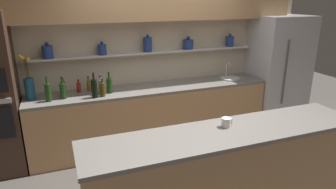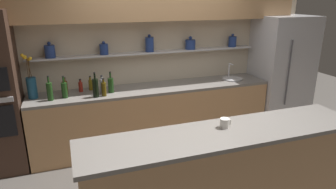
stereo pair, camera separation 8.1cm
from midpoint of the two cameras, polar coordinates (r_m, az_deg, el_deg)
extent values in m
plane|color=#4C4742|center=(3.88, 5.62, -16.73)|extent=(12.00, 12.00, 0.00)
cube|color=beige|center=(4.76, -2.06, 7.11)|extent=(5.20, 0.10, 2.60)
cube|color=#B7B7BC|center=(4.58, -3.01, 8.01)|extent=(3.49, 0.18, 0.02)
cylinder|color=navy|center=(4.37, -21.08, 7.65)|extent=(0.14, 0.14, 0.17)
sphere|color=navy|center=(4.35, -21.24, 9.06)|extent=(0.05, 0.05, 0.05)
cylinder|color=navy|center=(4.41, -11.58, 8.44)|extent=(0.12, 0.12, 0.15)
sphere|color=navy|center=(4.40, -11.66, 9.67)|extent=(0.04, 0.04, 0.04)
cylinder|color=navy|center=(4.55, -3.02, 9.49)|extent=(0.13, 0.13, 0.22)
sphere|color=navy|center=(4.53, -3.05, 11.12)|extent=(0.04, 0.04, 0.04)
cylinder|color=navy|center=(4.78, 4.76, 9.47)|extent=(0.16, 0.16, 0.15)
sphere|color=navy|center=(4.77, 4.80, 10.68)|extent=(0.06, 0.06, 0.06)
cylinder|color=navy|center=(5.13, 12.61, 9.81)|extent=(0.13, 0.13, 0.17)
sphere|color=navy|center=(5.12, 12.70, 10.99)|extent=(0.05, 0.05, 0.05)
cube|color=tan|center=(4.47, -1.29, 16.59)|extent=(4.42, 0.34, 0.42)
cube|color=tan|center=(4.65, -2.04, -4.27)|extent=(3.59, 0.62, 0.88)
cube|color=slate|center=(4.49, -2.10, 1.16)|extent=(3.59, 0.62, 0.04)
cube|color=tan|center=(3.12, 11.26, -15.75)|extent=(2.71, 0.55, 0.98)
cube|color=slate|center=(2.87, 11.89, -7.26)|extent=(2.77, 0.61, 0.04)
cube|color=#B7B7BC|center=(5.53, 21.09, 3.84)|extent=(0.91, 0.70, 1.92)
cylinder|color=#4C4C51|center=(5.14, 22.41, 3.76)|extent=(0.02, 0.02, 1.05)
cylinder|color=navy|center=(4.33, -24.00, 1.15)|extent=(0.12, 0.12, 0.28)
cylinder|color=#4C3319|center=(4.27, -24.48, 4.70)|extent=(0.02, 0.03, 0.27)
sphere|color=yellow|center=(4.26, -25.16, 6.45)|extent=(0.05, 0.05, 0.05)
cylinder|color=#4C3319|center=(4.27, -24.77, 4.86)|extent=(0.01, 0.07, 0.29)
sphere|color=yellow|center=(4.24, -25.57, 6.75)|extent=(0.04, 0.04, 0.04)
cylinder|color=#4C3319|center=(4.29, -24.43, 4.47)|extent=(0.03, 0.01, 0.23)
sphere|color=yellow|center=(4.30, -24.60, 6.04)|extent=(0.04, 0.04, 0.04)
cylinder|color=#4C3319|center=(4.27, -24.43, 4.62)|extent=(0.03, 0.04, 0.25)
sphere|color=yellow|center=(4.21, -24.26, 6.28)|extent=(0.04, 0.04, 0.04)
cylinder|color=#B7B7BC|center=(5.03, 12.62, 2.95)|extent=(0.33, 0.33, 0.02)
cylinder|color=#B7B7BC|center=(5.10, 11.99, 4.60)|extent=(0.02, 0.02, 0.22)
cylinder|color=#B7B7BC|center=(5.03, 12.42, 5.66)|extent=(0.02, 0.12, 0.02)
cylinder|color=#193814|center=(4.20, -18.60, 0.76)|extent=(0.08, 0.08, 0.21)
cylinder|color=#193814|center=(4.16, -18.79, 2.65)|extent=(0.02, 0.02, 0.08)
cylinder|color=black|center=(4.15, -18.86, 3.28)|extent=(0.03, 0.03, 0.01)
cylinder|color=maroon|center=(4.42, -15.79, 1.38)|extent=(0.06, 0.06, 0.14)
cylinder|color=maroon|center=(4.40, -15.89, 2.44)|extent=(0.03, 0.03, 0.04)
cylinder|color=black|center=(4.39, -15.91, 2.75)|extent=(0.03, 0.03, 0.01)
cylinder|color=brown|center=(4.46, -14.03, 1.73)|extent=(0.05, 0.05, 0.15)
cylinder|color=brown|center=(4.43, -14.13, 2.94)|extent=(0.03, 0.03, 0.05)
cylinder|color=black|center=(4.42, -14.16, 3.34)|extent=(0.03, 0.03, 0.01)
cylinder|color=#193814|center=(4.28, -10.31, 1.72)|extent=(0.08, 0.08, 0.21)
cylinder|color=#193814|center=(4.24, -10.41, 3.57)|extent=(0.02, 0.02, 0.08)
cylinder|color=black|center=(4.23, -10.45, 4.19)|extent=(0.03, 0.03, 0.01)
cylinder|color=#47380A|center=(4.14, -11.57, 0.96)|extent=(0.06, 0.06, 0.19)
cylinder|color=#47380A|center=(4.11, -11.68, 2.53)|extent=(0.03, 0.03, 0.05)
cylinder|color=black|center=(4.10, -11.70, 2.96)|extent=(0.03, 0.03, 0.01)
cylinder|color=gray|center=(4.22, -11.88, 1.42)|extent=(0.06, 0.06, 0.21)
cylinder|color=gray|center=(4.18, -12.00, 3.10)|extent=(0.03, 0.03, 0.04)
cylinder|color=black|center=(4.18, -12.02, 3.49)|extent=(0.03, 0.03, 0.01)
cylinder|color=black|center=(4.11, -13.08, 1.19)|extent=(0.08, 0.08, 0.25)
cylinder|color=black|center=(4.07, -13.25, 3.41)|extent=(0.02, 0.02, 0.08)
cylinder|color=black|center=(4.06, -13.30, 4.05)|extent=(0.03, 0.03, 0.01)
cylinder|color=#4C2D0C|center=(4.34, -18.48, 1.18)|extent=(0.07, 0.07, 0.19)
cylinder|color=#4C2D0C|center=(4.31, -18.64, 2.64)|extent=(0.03, 0.03, 0.04)
cylinder|color=black|center=(4.31, -18.68, 3.02)|extent=(0.03, 0.03, 0.01)
cylinder|color=#193814|center=(4.16, -21.08, 0.51)|extent=(0.07, 0.07, 0.23)
cylinder|color=#193814|center=(4.12, -21.32, 2.59)|extent=(0.02, 0.02, 0.08)
cylinder|color=black|center=(4.11, -21.40, 3.23)|extent=(0.03, 0.03, 0.01)
cylinder|color=brown|center=(4.32, -11.87, 1.55)|extent=(0.06, 0.06, 0.17)
cylinder|color=brown|center=(4.29, -11.96, 2.97)|extent=(0.03, 0.03, 0.05)
cylinder|color=black|center=(4.28, -11.99, 3.38)|extent=(0.03, 0.03, 0.01)
cylinder|color=silver|center=(2.92, 11.52, -5.35)|extent=(0.09, 0.09, 0.09)
cube|color=silver|center=(2.95, 12.44, -5.19)|extent=(0.02, 0.01, 0.06)
camera|label=1|loc=(0.04, -89.34, 0.22)|focal=32.00mm
camera|label=2|loc=(0.04, 90.66, -0.22)|focal=32.00mm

